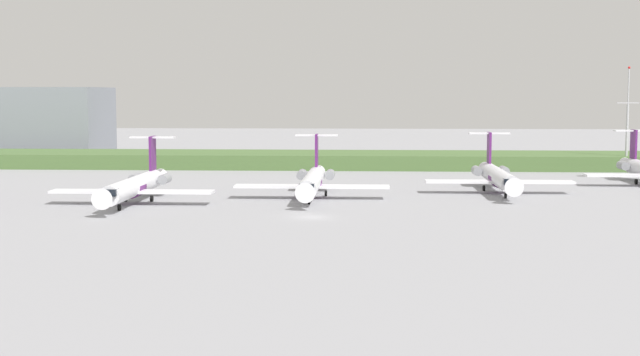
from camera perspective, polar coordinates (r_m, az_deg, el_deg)
name	(u,v)px	position (r m, az deg, el deg)	size (l,w,h in m)	color
ground_plane	(323,191)	(139.92, 0.22, -0.84)	(500.00, 500.00, 0.00)	#939399
grass_berm	(334,160)	(185.51, 0.94, 1.19)	(320.00, 20.00, 3.01)	#4C6B38
regional_jet_second	(135,185)	(126.69, -11.91, -0.47)	(22.81, 31.00, 9.00)	white
regional_jet_third	(313,181)	(130.75, -0.49, -0.17)	(22.81, 31.00, 9.00)	white
regional_jet_fourth	(498,176)	(140.38, 11.46, 0.11)	(22.81, 31.00, 9.00)	white
antenna_mast	(627,128)	(185.47, 19.30, 3.10)	(4.40, 0.50, 20.82)	#B2B2B7
distant_hangar	(5,122)	(229.09, -19.75, 3.43)	(48.85, 22.92, 16.96)	gray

